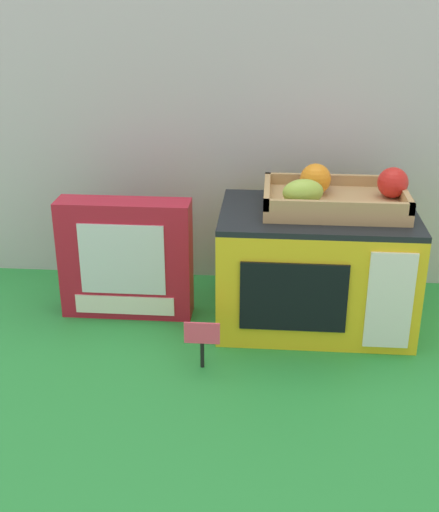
{
  "coord_description": "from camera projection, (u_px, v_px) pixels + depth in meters",
  "views": [
    {
      "loc": [
        0.08,
        -1.34,
        0.72
      ],
      "look_at": [
        -0.03,
        -0.01,
        0.15
      ],
      "focal_mm": 46.48,
      "sensor_mm": 36.0,
      "label": 1
    }
  ],
  "objects": [
    {
      "name": "food_groups_crate",
      "position": [
        334.0,
        195.0,
        1.4
      ],
      "size": [
        0.3,
        0.2,
        0.09
      ],
      "color": "tan",
      "rests_on": "toy_microwave"
    },
    {
      "name": "price_sign",
      "position": [
        202.0,
        338.0,
        1.29
      ],
      "size": [
        0.07,
        0.01,
        0.1
      ],
      "color": "black",
      "rests_on": "ground"
    },
    {
      "name": "display_back_panel",
      "position": [
        241.0,
        129.0,
        1.57
      ],
      "size": [
        1.61,
        0.03,
        0.76
      ],
      "primitive_type": "cube",
      "color": "#B7BABF",
      "rests_on": "ground"
    },
    {
      "name": "cookie_set_box",
      "position": [
        126.0,
        259.0,
        1.47
      ],
      "size": [
        0.29,
        0.08,
        0.27
      ],
      "color": "#B2192D",
      "rests_on": "ground"
    },
    {
      "name": "toy_microwave",
      "position": [
        315.0,
        267.0,
        1.44
      ],
      "size": [
        0.41,
        0.28,
        0.26
      ],
      "color": "yellow",
      "rests_on": "ground"
    },
    {
      "name": "ground_plane",
      "position": [
        234.0,
        315.0,
        1.51
      ],
      "size": [
        1.7,
        1.7,
        0.0
      ],
      "primitive_type": "plane",
      "color": "green",
      "rests_on": "ground"
    }
  ]
}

